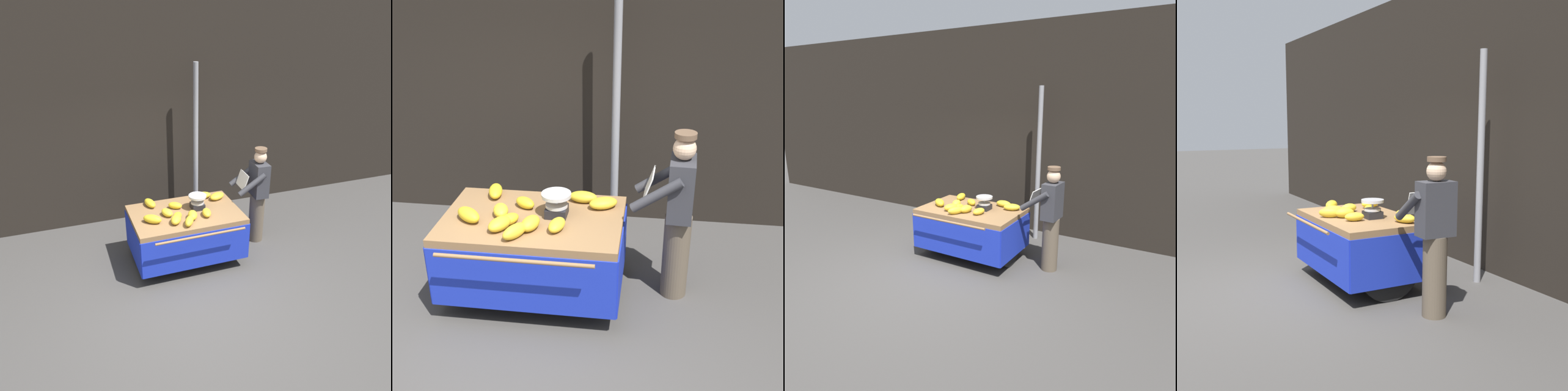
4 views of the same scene
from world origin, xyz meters
TOP-DOWN VIEW (x-y plane):
  - ground_plane at (0.00, 0.00)m, footprint 60.00×60.00m
  - back_wall at (0.00, 2.93)m, footprint 16.00×0.24m
  - street_pole at (0.84, 2.40)m, footprint 0.09×0.09m
  - banana_cart at (0.18, 1.04)m, footprint 1.72×1.31m
  - weighing_scale at (0.40, 1.10)m, footprint 0.28×0.28m
  - banana_bunch_0 at (-0.39, 0.89)m, footprint 0.32×0.29m
  - banana_bunch_1 at (0.22, 0.81)m, footprint 0.21×0.27m
  - banana_bunch_2 at (0.45, 0.83)m, footprint 0.18×0.26m
  - banana_bunch_3 at (0.11, 0.65)m, footprint 0.24×0.30m
  - banana_bunch_4 at (-0.12, 1.02)m, footprint 0.20×0.26m
  - banana_bunch_5 at (0.82, 1.31)m, footprint 0.33×0.27m
  - banana_bunch_6 at (-0.06, 0.77)m, footprint 0.25×0.29m
  - banana_bunch_7 at (-0.29, 1.43)m, footprint 0.20×0.31m
  - banana_bunch_8 at (0.61, 1.42)m, footprint 0.29×0.17m
  - banana_bunch_9 at (0.07, 1.22)m, footprint 0.25×0.22m
  - banana_bunch_10 at (0.00, 0.88)m, footprint 0.21×0.24m
  - vendor_person at (1.54, 1.24)m, footprint 0.60×0.54m

SIDE VIEW (x-z plane):
  - ground_plane at x=0.00m, z-range 0.00..0.00m
  - banana_cart at x=0.18m, z-range 0.21..1.10m
  - vendor_person at x=1.54m, z-range 0.02..1.73m
  - banana_bunch_10 at x=0.00m, z-range 0.88..0.98m
  - banana_bunch_2 at x=0.45m, z-range 0.88..0.99m
  - banana_bunch_9 at x=0.07m, z-range 0.88..0.99m
  - banana_bunch_5 at x=0.82m, z-range 0.88..0.99m
  - banana_bunch_8 at x=0.61m, z-range 0.88..0.99m
  - banana_bunch_4 at x=-0.12m, z-range 0.88..1.00m
  - banana_bunch_7 at x=-0.29m, z-range 0.88..1.00m
  - banana_bunch_6 at x=-0.06m, z-range 0.88..1.00m
  - banana_bunch_3 at x=0.11m, z-range 0.88..1.01m
  - banana_bunch_1 at x=0.22m, z-range 0.88..1.01m
  - banana_bunch_0 at x=-0.39m, z-range 0.88..1.01m
  - weighing_scale at x=0.40m, z-range 0.88..1.12m
  - street_pole at x=0.84m, z-range 0.00..2.95m
  - back_wall at x=0.00m, z-range 0.00..4.14m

